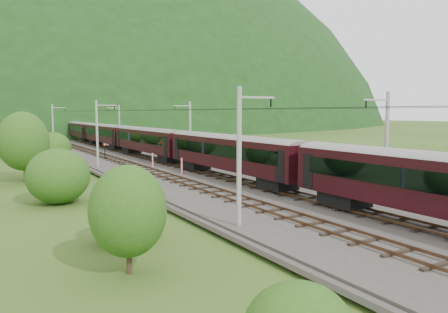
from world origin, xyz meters
TOP-DOWN VIEW (x-y plane):
  - ground at (0.00, 0.00)m, footprint 600.00×600.00m
  - railbed at (0.00, 10.00)m, footprint 14.00×220.00m
  - track_left at (-2.40, 10.00)m, footprint 2.40×220.00m
  - track_right at (2.40, 10.00)m, footprint 2.40×220.00m
  - catenary_left at (-6.12, 32.00)m, footprint 2.54×192.28m
  - catenary_right at (6.12, 32.00)m, footprint 2.54×192.28m
  - overhead_wires at (0.00, 10.00)m, footprint 4.83×198.00m
  - mountain_main at (0.00, 260.00)m, footprint 504.00×360.00m
  - train at (2.40, 37.23)m, footprint 2.91×163.20m
  - hazard_post_near at (-0.61, 28.32)m, footprint 0.18×0.18m
  - hazard_post_far at (-0.02, 21.28)m, footprint 0.18×0.18m
  - signal at (-3.22, 39.91)m, footprint 0.24×0.24m
  - vegetation_left at (-12.97, 28.77)m, footprint 9.65×146.22m
  - vegetation_right at (11.93, 5.55)m, footprint 6.50×106.29m

SIDE VIEW (x-z plane):
  - ground at x=0.00m, z-range 0.00..0.00m
  - mountain_main at x=0.00m, z-range -122.00..122.00m
  - railbed at x=0.00m, z-range 0.00..0.30m
  - track_left at x=-2.40m, z-range 0.24..0.51m
  - track_right at x=2.40m, z-range 0.24..0.51m
  - hazard_post_near at x=-0.61m, z-range 0.30..1.98m
  - hazard_post_far at x=-0.02m, z-range 0.30..2.01m
  - vegetation_right at x=11.93m, z-range -0.18..3.05m
  - signal at x=-3.22m, z-range 0.49..2.64m
  - vegetation_left at x=-12.97m, z-range -1.14..5.79m
  - train at x=2.40m, z-range 0.93..5.99m
  - catenary_left at x=-6.12m, z-range 0.50..8.50m
  - catenary_right at x=6.12m, z-range 0.50..8.50m
  - overhead_wires at x=0.00m, z-range 7.08..7.12m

